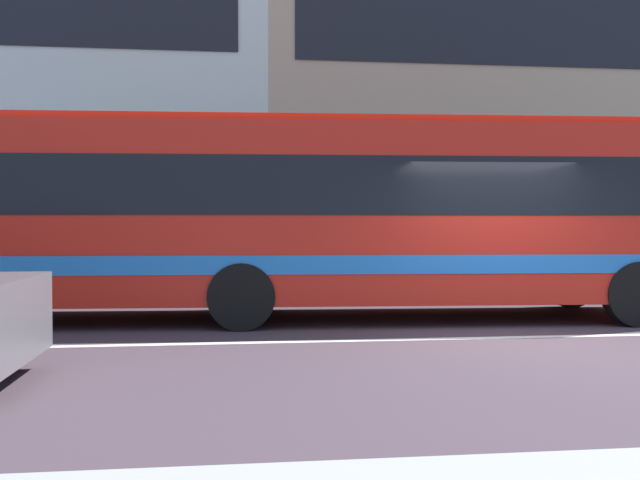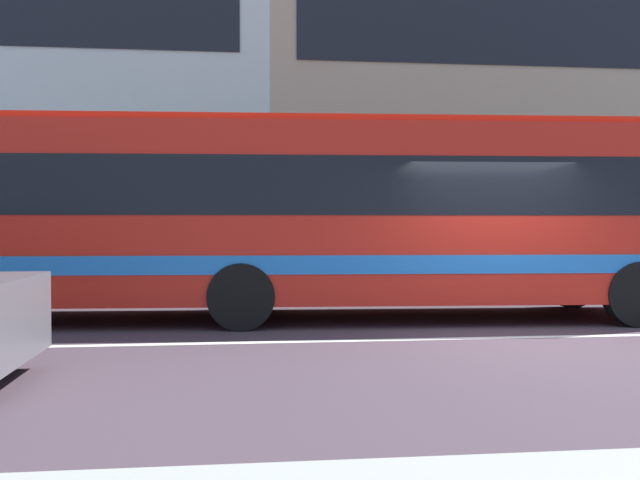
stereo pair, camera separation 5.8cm
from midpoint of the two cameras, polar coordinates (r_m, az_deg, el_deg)
name	(u,v)px [view 2 (the right image)]	position (r m, az deg, el deg)	size (l,w,h in m)	color
ground_plane	(514,338)	(9.73, 16.32, -7.99)	(160.00, 160.00, 0.00)	#43343E
lane_centre_line	(514,337)	(9.73, 16.32, -7.97)	(60.00, 0.16, 0.01)	silver
hedge_row_far	(560,269)	(16.24, 19.83, -2.35)	(21.97, 1.10, 1.08)	#194822
apartment_block_right	(531,87)	(26.52, 17.60, 12.32)	(19.59, 8.52, 13.26)	tan
transit_bus	(293,211)	(11.09, -2.18, 2.46)	(12.62, 3.20, 3.23)	red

